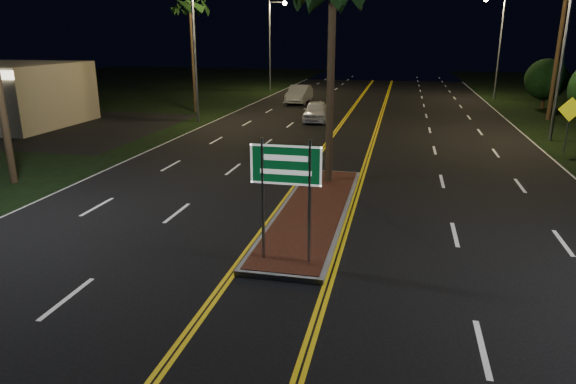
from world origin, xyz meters
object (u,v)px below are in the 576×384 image
(highway_sign, at_px, (286,177))
(streetlight_left_far, at_px, (273,35))
(car_near, at_px, (316,109))
(palm_left_far, at_px, (190,6))
(car_far, at_px, (299,93))
(streetlight_left_mid, at_px, (199,36))
(warning_sign, at_px, (570,117))
(streetlight_right_mid, at_px, (558,37))
(streetlight_right_far, at_px, (497,36))
(shrub_far, at_px, (546,79))
(median_island, at_px, (313,211))

(highway_sign, bearing_deg, streetlight_left_far, 104.44)
(streetlight_left_far, height_order, car_near, streetlight_left_far)
(palm_left_far, relative_size, car_far, 1.66)
(streetlight_left_mid, xyz_separation_m, warning_sign, (21.41, -5.51, -3.78))
(car_far, bearing_deg, streetlight_left_far, 118.09)
(streetlight_right_mid, xyz_separation_m, car_near, (-13.72, 3.97, -4.86))
(highway_sign, height_order, streetlight_right_far, streetlight_right_far)
(shrub_far, bearing_deg, streetlight_left_mid, -153.82)
(shrub_far, relative_size, warning_sign, 1.39)
(car_far, bearing_deg, palm_left_far, -131.26)
(warning_sign, bearing_deg, streetlight_left_mid, 159.17)
(shrub_far, xyz_separation_m, car_near, (-16.91, -10.03, -1.54))
(median_island, xyz_separation_m, palm_left_far, (-12.80, 21.00, 7.66))
(streetlight_left_far, bearing_deg, shrub_far, -18.14)
(streetlight_right_mid, bearing_deg, car_far, 141.45)
(median_island, bearing_deg, car_far, 102.25)
(streetlight_right_mid, relative_size, shrub_far, 2.27)
(highway_sign, height_order, streetlight_left_far, streetlight_left_far)
(streetlight_right_far, relative_size, warning_sign, 3.17)
(streetlight_left_far, distance_m, streetlight_right_far, 21.32)
(streetlight_right_mid, xyz_separation_m, streetlight_right_far, (0.00, 20.00, 0.00))
(streetlight_left_far, bearing_deg, car_near, -67.40)
(streetlight_left_far, xyz_separation_m, car_far, (4.46, -8.64, -4.77))
(warning_sign, bearing_deg, highway_sign, -130.94)
(median_island, distance_m, shrub_far, 32.19)
(median_island, xyz_separation_m, streetlight_right_mid, (10.61, 15.00, 5.57))
(highway_sign, height_order, warning_sign, highway_sign)
(median_island, height_order, shrub_far, shrub_far)
(streetlight_left_mid, bearing_deg, car_near, 14.73)
(car_near, height_order, warning_sign, warning_sign)
(median_island, distance_m, highway_sign, 4.80)
(highway_sign, xyz_separation_m, car_near, (-3.11, 23.18, -1.60))
(shrub_far, bearing_deg, warning_sign, -99.72)
(streetlight_left_far, relative_size, shrub_far, 2.27)
(streetlight_left_mid, relative_size, warning_sign, 3.17)
(median_island, bearing_deg, highway_sign, -90.00)
(streetlight_left_far, bearing_deg, streetlight_left_mid, -90.00)
(streetlight_left_mid, xyz_separation_m, streetlight_right_mid, (21.23, -2.00, 0.00))
(streetlight_left_mid, xyz_separation_m, car_near, (7.50, 1.97, -4.86))
(highway_sign, bearing_deg, car_far, 100.71)
(highway_sign, xyz_separation_m, streetlight_right_mid, (10.61, 19.20, 3.25))
(palm_left_far, bearing_deg, streetlight_right_far, 30.88)
(streetlight_left_far, height_order, palm_left_far, streetlight_left_far)
(palm_left_far, relative_size, car_near, 1.83)
(streetlight_left_far, distance_m, car_near, 20.12)
(streetlight_left_far, xyz_separation_m, warning_sign, (21.41, -25.51, -3.78))
(streetlight_right_far, bearing_deg, median_island, -106.87)
(streetlight_right_mid, relative_size, car_near, 1.88)
(streetlight_left_far, distance_m, streetlight_right_mid, 30.57)
(streetlight_right_mid, height_order, warning_sign, streetlight_right_mid)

